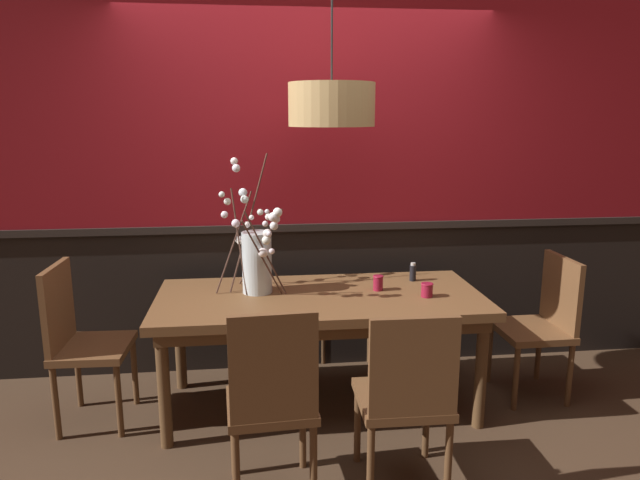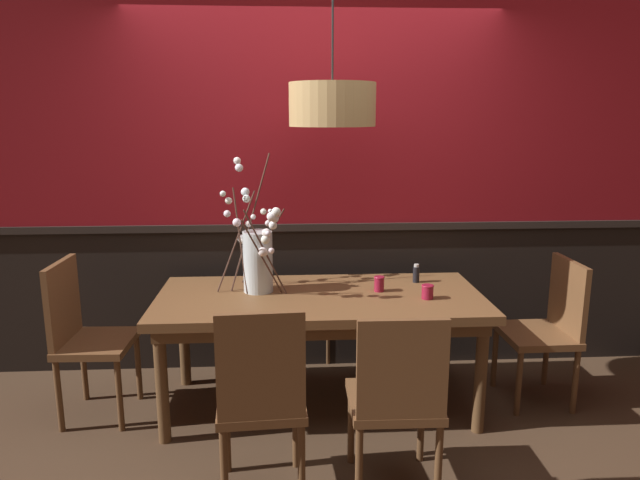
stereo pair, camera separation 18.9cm
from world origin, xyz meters
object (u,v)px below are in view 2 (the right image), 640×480
at_px(chair_head_east_end, 549,323).
at_px(chair_head_west_end, 83,331).
at_px(chair_near_side_right, 397,395).
at_px(pendant_lamp, 332,105).
at_px(chair_far_side_right, 349,287).
at_px(vase_with_blossoms, 258,258).
at_px(candle_holder_nearer_edge, 379,284).
at_px(chair_near_side_left, 261,395).
at_px(condiment_bottle, 416,274).
at_px(chair_far_side_left, 273,288).
at_px(candle_holder_nearer_center, 428,292).
at_px(dining_table, 320,308).

distance_m(chair_head_east_end, chair_head_west_end, 2.88).
bearing_deg(chair_head_west_end, chair_near_side_right, -26.50).
height_order(chair_near_side_right, pendant_lamp, pendant_lamp).
xyz_separation_m(chair_far_side_right, vase_with_blossoms, (-0.66, -0.78, 0.44)).
relative_size(candle_holder_nearer_edge, pendant_lamp, 0.10).
xyz_separation_m(chair_head_east_end, chair_near_side_left, (-1.78, -0.90, 0.03)).
height_order(vase_with_blossoms, condiment_bottle, vase_with_blossoms).
bearing_deg(chair_near_side_right, chair_far_side_left, 109.21).
height_order(vase_with_blossoms, candle_holder_nearer_center, vase_with_blossoms).
distance_m(chair_near_side_left, candle_holder_nearer_edge, 1.20).
bearing_deg(candle_holder_nearer_center, chair_near_side_left, -140.84).
height_order(chair_far_side_left, pendant_lamp, pendant_lamp).
bearing_deg(chair_near_side_left, candle_holder_nearer_center, 39.16).
bearing_deg(dining_table, pendant_lamp, 42.94).
xyz_separation_m(chair_near_side_left, pendant_lamp, (0.40, 0.97, 1.33)).
relative_size(dining_table, chair_far_side_left, 2.20).
bearing_deg(chair_head_west_end, chair_near_side_left, -38.50).
relative_size(chair_head_west_end, chair_far_side_right, 1.07).
height_order(candle_holder_nearer_center, condiment_bottle, condiment_bottle).
xyz_separation_m(chair_near_side_right, candle_holder_nearer_edge, (0.06, 0.94, 0.26)).
bearing_deg(chair_far_side_left, dining_table, -70.77).
xyz_separation_m(chair_near_side_right, condiment_bottle, (0.34, 1.12, 0.27)).
xyz_separation_m(chair_near_side_left, chair_far_side_right, (0.60, 1.78, -0.03)).
xyz_separation_m(chair_near_side_right, chair_far_side_right, (-0.03, 1.77, -0.00)).
relative_size(dining_table, candle_holder_nearer_center, 23.33).
bearing_deg(pendant_lamp, chair_head_west_end, -176.34).
bearing_deg(chair_head_west_end, chair_head_east_end, 0.65).
bearing_deg(chair_head_east_end, chair_far_side_right, 143.35).
xyz_separation_m(chair_head_east_end, chair_near_side_right, (-1.15, -0.90, 0.00)).
bearing_deg(chair_near_side_left, chair_far_side_left, 89.38).
bearing_deg(candle_holder_nearer_center, chair_head_east_end, 8.34).
distance_m(chair_head_west_end, chair_far_side_left, 1.44).
bearing_deg(chair_far_side_right, chair_near_side_right, -89.00).
height_order(chair_far_side_right, candle_holder_nearer_center, chair_far_side_right).
height_order(chair_near_side_left, candle_holder_nearer_edge, chair_near_side_left).
height_order(chair_near_side_right, condiment_bottle, chair_near_side_right).
xyz_separation_m(dining_table, chair_far_side_right, (0.28, 0.88, -0.14)).
relative_size(chair_near_side_right, pendant_lamp, 0.97).
distance_m(vase_with_blossoms, candle_holder_nearer_edge, 0.77).
relative_size(chair_head_west_end, candle_holder_nearer_edge, 10.24).
relative_size(chair_far_side_left, pendant_lamp, 0.93).
xyz_separation_m(chair_near_side_left, candle_holder_nearer_center, (0.96, 0.78, 0.24)).
height_order(chair_near_side_right, candle_holder_nearer_center, chair_near_side_right).
relative_size(chair_head_west_end, chair_near_side_left, 0.99).
relative_size(chair_near_side_left, condiment_bottle, 8.02).
bearing_deg(pendant_lamp, chair_near_side_right, -76.34).
distance_m(candle_holder_nearer_edge, pendant_lamp, 1.12).
distance_m(chair_near_side_left, pendant_lamp, 1.69).
distance_m(chair_head_east_end, vase_with_blossoms, 1.89).
distance_m(condiment_bottle, pendant_lamp, 1.23).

